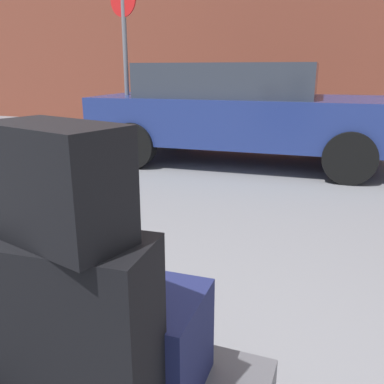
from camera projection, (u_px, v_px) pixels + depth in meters
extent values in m
cylinder|color=black|center=(26.00, 367.00, 1.76)|extent=(0.24, 0.06, 0.24)
cube|color=black|center=(73.00, 350.00, 1.06)|extent=(0.45, 0.24, 0.61)
cube|color=#51331E|center=(14.00, 245.00, 1.59)|extent=(0.43, 0.29, 0.70)
cube|color=#191E47|center=(117.00, 334.00, 1.34)|extent=(0.57, 0.35, 0.33)
cube|color=black|center=(57.00, 183.00, 0.93)|extent=(0.37, 0.26, 0.27)
cube|color=navy|center=(246.00, 119.00, 6.04)|extent=(4.40, 2.05, 0.64)
cube|color=#2D333D|center=(230.00, 80.00, 5.95)|extent=(2.50, 1.72, 0.46)
cylinder|color=black|center=(344.00, 137.00, 6.51)|extent=(0.65, 0.26, 0.64)
cylinder|color=black|center=(349.00, 158.00, 4.95)|extent=(0.65, 0.26, 0.64)
cylinder|color=black|center=(174.00, 129.00, 7.31)|extent=(0.65, 0.26, 0.64)
cylinder|color=black|center=(133.00, 145.00, 5.76)|extent=(0.65, 0.26, 0.64)
cylinder|color=slate|center=(126.00, 73.00, 6.29)|extent=(0.07, 0.07, 2.57)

